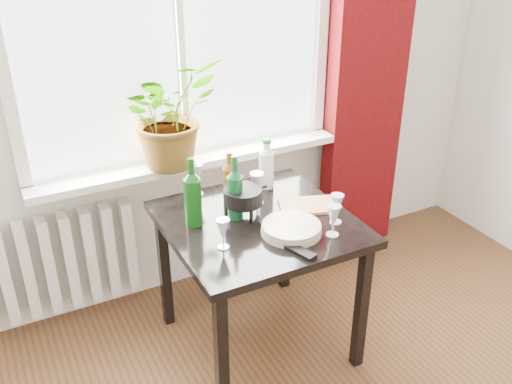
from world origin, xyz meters
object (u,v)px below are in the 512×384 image
wineglass_far_right (337,209)px  tv_remote (299,251)px  fondue_pot (243,203)px  cleaning_bottle (267,163)px  wine_bottle_right (235,187)px  wineglass_back_center (257,188)px  bottle_amber (230,178)px  cutting_board (307,206)px  wineglass_front_right (333,220)px  radiator (59,263)px  plate_stack (291,229)px  wine_bottle_left (192,191)px  wineglass_front_left (223,233)px  wineglass_back_left (196,179)px  potted_plant (169,114)px  table (258,237)px

wineglass_far_right → tv_remote: size_ratio=0.91×
fondue_pot → cleaning_bottle: bearing=35.9°
wine_bottle_right → wineglass_back_center: size_ratio=1.88×
bottle_amber → wineglass_back_center: size_ratio=1.67×
wineglass_back_center → cutting_board: bearing=-35.9°
wineglass_front_right → radiator: bearing=140.1°
wineglass_back_center → plate_stack: wineglass_back_center is taller
wine_bottle_left → fondue_pot: bearing=-8.8°
wineglass_front_left → cutting_board: 0.54m
wine_bottle_right → wineglass_back_left: (-0.07, 0.30, -0.07)m
wineglass_back_left → plate_stack: 0.60m
wine_bottle_left → bottle_amber: bearing=23.4°
tv_remote → radiator: bearing=114.4°
potted_plant → cleaning_bottle: potted_plant is taller
wine_bottle_left → cleaning_bottle: (0.48, 0.18, -0.03)m
wineglass_front_left → plate_stack: size_ratio=0.52×
table → tv_remote: (0.03, -0.32, 0.10)m
potted_plant → plate_stack: bearing=-68.3°
wineglass_back_center → fondue_pot: size_ratio=0.80×
radiator → wineglass_front_left: 1.07m
plate_stack → cutting_board: size_ratio=1.03×
plate_stack → fondue_pot: size_ratio=1.30×
cleaning_bottle → wineglass_back_left: cleaning_bottle is taller
cleaning_bottle → wineglass_front_right: cleaning_bottle is taller
wine_bottle_left → wineglass_back_center: (0.35, 0.04, -0.08)m
wine_bottle_right → bottle_amber: size_ratio=1.13×
wineglass_far_right → table: bearing=148.7°
table → bottle_amber: 0.31m
cleaning_bottle → wineglass_front_left: cleaning_bottle is taller
wine_bottle_right → wineglass_front_left: size_ratio=2.22×
radiator → wineglass_front_left: size_ratio=5.58×
cleaning_bottle → wineglass_back_left: (-0.35, 0.09, -0.05)m
wineglass_front_left → plate_stack: wineglass_front_left is taller
wineglass_back_left → plate_stack: size_ratio=0.63×
potted_plant → wineglass_back_center: size_ratio=3.26×
wine_bottle_right → wineglass_far_right: 0.48m
radiator → bottle_amber: size_ratio=2.83×
plate_stack → wineglass_back_left: bearing=113.2°
wine_bottle_left → tv_remote: bearing=-54.4°
wineglass_front_right → wineglass_back_center: (-0.16, 0.42, 0.01)m
wine_bottle_right → wineglass_front_left: (-0.16, -0.21, -0.09)m
wineglass_far_right → wineglass_front_left: (-0.55, 0.04, -0.00)m
wineglass_back_center → wineglass_front_left: bearing=-137.3°
wineglass_front_right → cutting_board: wineglass_front_right is taller
potted_plant → wineglass_front_left: bearing=-92.5°
potted_plant → wine_bottle_left: 0.51m
wineglass_back_center → wineglass_far_right: bearing=-54.5°
bottle_amber → wineglass_far_right: size_ratio=1.91×
table → potted_plant: potted_plant is taller
cleaning_bottle → wineglass_far_right: cleaning_bottle is taller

